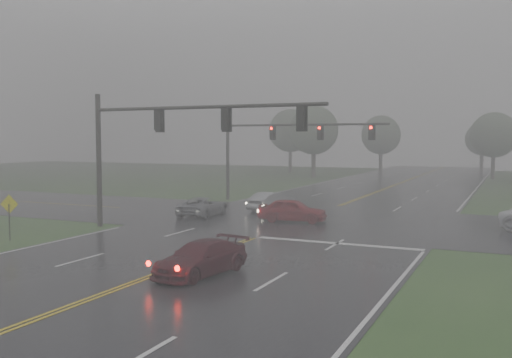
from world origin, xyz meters
The scene contains 16 objects.
ground centered at (0.00, 0.00, 0.00)m, with size 180.00×180.00×0.00m, color #2A4A1F.
main_road centered at (0.00, 20.00, 0.00)m, with size 18.00×160.00×0.02m, color black.
cross_street centered at (0.00, 22.00, 0.00)m, with size 120.00×14.00×0.02m, color black.
stop_bar centered at (4.50, 14.40, 0.00)m, with size 8.50×0.50×0.01m, color silver.
sedan_maroon centered at (1.60, 5.83, 0.00)m, with size 1.81×4.44×1.29m, color #3F0B13.
sedan_red centered at (-0.26, 20.54, 0.00)m, with size 1.74×4.33×1.47m, color maroon.
sedan_silver centered at (-3.62, 25.07, 0.00)m, with size 1.45×4.15×1.37m, color gray.
car_grey centered at (-6.80, 20.58, 0.00)m, with size 2.15×4.66×1.29m, color slate.
signal_gantry_near centered at (-5.76, 14.08, 5.56)m, with size 14.41×0.35×7.91m.
signal_gantry_far centered at (-5.81, 30.79, 5.14)m, with size 14.02×0.37×7.27m.
sign_diamond_west centered at (-11.22, 8.27, 1.61)m, with size 0.97×0.28×2.39m.
tree_nw_a centered at (-12.74, 61.06, 6.46)m, with size 6.69×6.69×9.83m.
tree_ne_a centered at (9.72, 68.01, 5.79)m, with size 5.99×5.99×8.80m.
tree_n_mid centered at (-6.93, 76.56, 5.89)m, with size 6.11×6.11×8.97m.
tree_nw_b centered at (-20.14, 71.34, 6.57)m, with size 6.80×6.80×9.98m.
tree_n_far centered at (7.19, 89.00, 5.29)m, with size 5.48×5.48×8.05m.
Camera 1 is at (12.58, -12.99, 5.24)m, focal length 40.00 mm.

